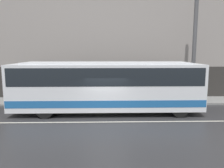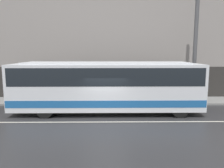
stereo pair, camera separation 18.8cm
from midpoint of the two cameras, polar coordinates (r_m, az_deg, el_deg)
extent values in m
plane|color=#2D2D30|center=(12.98, -1.96, -9.89)|extent=(60.00, 60.00, 0.00)
cube|color=gray|center=(18.13, -1.81, -4.42)|extent=(60.00, 2.71, 0.14)
cube|color=gray|center=(19.40, -1.88, 16.69)|extent=(60.00, 0.30, 13.79)
cube|color=#2D2B28|center=(19.21, -1.81, 0.33)|extent=(60.00, 0.06, 2.80)
cube|color=beige|center=(12.98, -1.96, -9.88)|extent=(54.00, 0.14, 0.01)
cube|color=silver|center=(14.46, -1.83, -0.58)|extent=(12.41, 2.53, 2.95)
cube|color=#1E5999|center=(14.62, -1.81, -4.16)|extent=(12.35, 2.55, 0.45)
cube|color=black|center=(14.36, -1.84, 2.31)|extent=(12.04, 2.55, 1.12)
cube|color=orange|center=(15.54, 21.54, 4.22)|extent=(0.12, 1.90, 0.28)
cube|color=silver|center=(14.30, -1.86, 5.50)|extent=(10.55, 2.15, 0.12)
cylinder|color=black|center=(14.36, 16.98, -6.26)|extent=(1.07, 0.28, 1.07)
cylinder|color=black|center=(16.41, 14.56, -4.36)|extent=(1.07, 0.28, 1.07)
cylinder|color=black|center=(14.19, -17.50, -6.46)|extent=(1.07, 0.28, 1.07)
cylinder|color=black|center=(16.26, -15.36, -4.51)|extent=(1.07, 0.28, 1.07)
cylinder|color=#4C4C4F|center=(18.11, 20.40, 8.72)|extent=(0.30, 0.30, 8.43)
camera|label=1|loc=(0.09, -90.37, -0.05)|focal=35.00mm
camera|label=2|loc=(0.09, 89.63, 0.05)|focal=35.00mm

